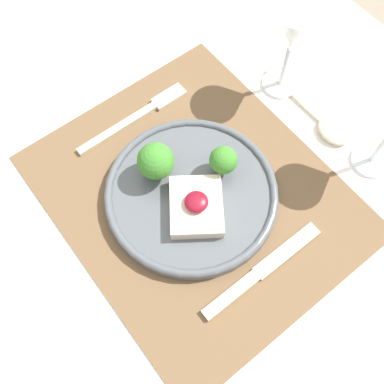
{
  "coord_description": "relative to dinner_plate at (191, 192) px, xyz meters",
  "views": [
    {
      "loc": [
        0.22,
        -0.18,
        1.37
      ],
      "look_at": [
        0.0,
        -0.01,
        0.79
      ],
      "focal_mm": 42.0,
      "sensor_mm": 36.0,
      "label": 1
    }
  ],
  "objects": [
    {
      "name": "dining_table",
      "position": [
        0.0,
        0.01,
        -0.12
      ],
      "size": [
        1.38,
        0.95,
        0.77
      ],
      "color": "white",
      "rests_on": "ground_plane"
    },
    {
      "name": "knife",
      "position": [
        0.15,
        -0.01,
        -0.01
      ],
      "size": [
        0.02,
        0.2,
        0.01
      ],
      "rotation": [
        0.0,
        0.0,
        0.02
      ],
      "color": "beige",
      "rests_on": "placemat"
    },
    {
      "name": "wine_glass_far",
      "position": [
        -0.07,
        0.25,
        0.1
      ],
      "size": [
        0.08,
        0.08,
        0.16
      ],
      "color": "white",
      "rests_on": "dining_table"
    },
    {
      "name": "ground_plane",
      "position": [
        0.0,
        0.01,
        -0.79
      ],
      "size": [
        8.0,
        8.0,
        0.0
      ],
      "primitive_type": "plane",
      "color": "gray"
    },
    {
      "name": "placemat",
      "position": [
        0.0,
        0.01,
        -0.02
      ],
      "size": [
        0.45,
        0.38,
        0.0
      ],
      "primitive_type": "cube",
      "color": "brown",
      "rests_on": "dining_table"
    },
    {
      "name": "spoon",
      "position": [
        0.03,
        0.25,
        -0.01
      ],
      "size": [
        0.19,
        0.05,
        0.02
      ],
      "rotation": [
        0.0,
        0.0,
        0.06
      ],
      "color": "beige",
      "rests_on": "dining_table"
    },
    {
      "name": "dinner_plate",
      "position": [
        0.0,
        0.0,
        0.0
      ],
      "size": [
        0.25,
        0.25,
        0.08
      ],
      "color": "#4C5156",
      "rests_on": "placemat"
    },
    {
      "name": "fork",
      "position": [
        -0.16,
        0.02,
        -0.01
      ],
      "size": [
        0.02,
        0.2,
        0.01
      ],
      "rotation": [
        0.0,
        0.0,
        -0.02
      ],
      "color": "beige",
      "rests_on": "placemat"
    }
  ]
}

